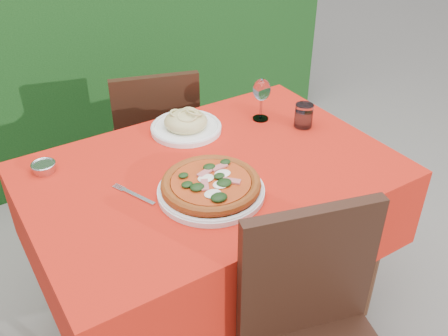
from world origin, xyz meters
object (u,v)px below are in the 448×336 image
water_glass (304,117)px  fork (138,196)px  chair_far (157,140)px  pizza_plate (211,186)px  wine_glass (262,92)px  pasta_plate (186,124)px  steel_ramekin (44,168)px

water_glass → fork: 0.75m
chair_far → pizza_plate: bearing=94.7°
chair_far → wine_glass: 0.66m
chair_far → wine_glass: size_ratio=4.90×
water_glass → pizza_plate: bearing=-160.6°
pasta_plate → wine_glass: (0.30, -0.08, 0.09)m
pasta_plate → wine_glass: 0.33m
chair_far → steel_ramekin: (-0.60, -0.39, 0.27)m
wine_glass → steel_ramekin: wine_glass is taller
chair_far → steel_ramekin: bearing=50.6°
wine_glass → fork: 0.69m
water_glass → wine_glass: wine_glass is taller
pizza_plate → water_glass: water_glass is taller
pasta_plate → fork: pasta_plate is taller
pizza_plate → fork: pizza_plate is taller
pizza_plate → fork: (-0.21, 0.11, -0.03)m
pizza_plate → steel_ramekin: size_ratio=4.51×
water_glass → fork: bearing=-173.9°
water_glass → wine_glass: 0.19m
steel_ramekin → chair_far: bearing=33.3°
pasta_plate → fork: 0.45m
fork → steel_ramekin: 0.37m
pizza_plate → pasta_plate: pasta_plate is taller
water_glass → fork: size_ratio=0.50×
chair_far → steel_ramekin: 0.76m
fork → steel_ramekin: bearing=102.3°
chair_far → water_glass: chair_far is taller
fork → chair_far: bearing=39.3°
chair_far → pizza_plate: size_ratio=2.46×
pizza_plate → water_glass: 0.57m
water_glass → pasta_plate: bearing=151.8°
steel_ramekin → pizza_plate: bearing=-45.1°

